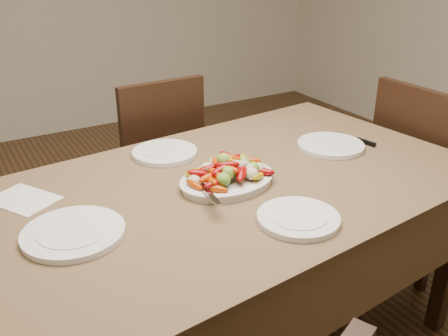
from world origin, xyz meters
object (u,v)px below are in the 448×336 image
object	(u,v)px
plate_far	(165,153)
dining_table	(224,275)
chair_far	(149,164)
plate_near	(298,219)
chair_right	(430,177)
plate_right	(331,145)
serving_platter	(227,182)
plate_left	(73,233)

from	to	relation	value
plate_far	dining_table	bearing A→B (deg)	-78.82
chair_far	plate_near	bearing A→B (deg)	86.91
plate_far	plate_near	world-z (taller)	same
chair_right	plate_right	xyz separation A→B (m)	(-0.65, 0.02, 0.29)
serving_platter	chair_right	bearing A→B (deg)	2.77
dining_table	chair_right	world-z (taller)	chair_right
dining_table	chair_far	distance (m)	0.90
chair_right	plate_near	bearing A→B (deg)	107.81
chair_right	plate_right	size ratio (longest dim) A/B	3.55
chair_far	serving_platter	world-z (taller)	chair_far
plate_far	plate_right	bearing A→B (deg)	-23.99
chair_right	serving_platter	xyz separation A→B (m)	(-1.18, -0.06, 0.30)
plate_right	chair_right	bearing A→B (deg)	-1.88
chair_right	plate_left	size ratio (longest dim) A/B	3.27
plate_near	plate_left	bearing A→B (deg)	156.63
serving_platter	plate_left	size ratio (longest dim) A/B	1.15
plate_left	plate_far	size ratio (longest dim) A/B	1.15
plate_left	plate_far	bearing A→B (deg)	41.11
plate_right	plate_far	distance (m)	0.67
plate_far	serving_platter	bearing A→B (deg)	-77.87
dining_table	serving_platter	distance (m)	0.39
dining_table	serving_platter	xyz separation A→B (m)	(0.01, -0.01, 0.39)
plate_left	plate_right	bearing A→B (deg)	7.21
serving_platter	plate_far	distance (m)	0.36
chair_right	serving_platter	distance (m)	1.22
chair_right	plate_right	bearing A→B (deg)	87.54
dining_table	plate_near	size ratio (longest dim) A/B	7.41
dining_table	plate_left	bearing A→B (deg)	-172.93
chair_far	plate_right	world-z (taller)	chair_far
chair_far	chair_right	bearing A→B (deg)	140.37
chair_far	chair_right	world-z (taller)	same
chair_right	plate_near	distance (m)	1.22
dining_table	plate_far	distance (m)	0.52
chair_right	dining_table	bearing A→B (deg)	91.75
dining_table	plate_right	bearing A→B (deg)	7.34
chair_far	plate_left	distance (m)	1.18
dining_table	serving_platter	world-z (taller)	serving_platter
chair_far	serving_platter	distance (m)	0.95
serving_platter	plate_near	size ratio (longest dim) A/B	1.35
chair_right	plate_near	xyz separation A→B (m)	(-1.13, -0.37, 0.29)
plate_left	plate_right	distance (m)	1.09
dining_table	plate_right	xyz separation A→B (m)	(0.54, 0.07, 0.39)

